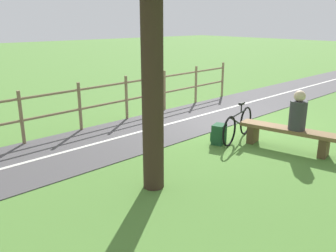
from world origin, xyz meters
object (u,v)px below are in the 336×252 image
bicycle (238,125)px  backpack (219,134)px  person_seated (298,113)px  bench (287,134)px

bicycle → backpack: bicycle is taller
person_seated → backpack: (1.37, 0.90, -0.63)m
bench → bicycle: (1.08, 0.32, 0.03)m
bicycle → backpack: (0.11, 0.53, -0.14)m
bicycle → backpack: size_ratio=3.63×
bicycle → backpack: bearing=-28.7°
bench → backpack: (1.19, 0.85, -0.12)m
bench → person_seated: size_ratio=2.49×
person_seated → backpack: person_seated is taller
person_seated → backpack: size_ratio=1.85×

